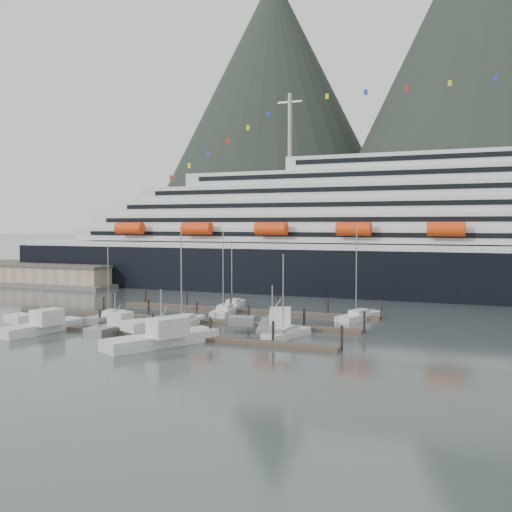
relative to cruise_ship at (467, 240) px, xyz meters
The scene contains 16 objects.
ground 63.76m from the cruise_ship, 118.66° to the right, with size 1600.00×1600.00×0.00m, color #404B4A.
cruise_ship is the anchor object (origin of this frame).
warehouse 103.31m from the cruise_ship, behind, with size 46.00×20.00×5.80m.
dock_near 74.63m from the cruise_ship, 118.31° to the right, with size 48.18×2.28×3.20m.
dock_mid 63.65m from the cruise_ship, 123.96° to the right, with size 48.18×2.28×3.20m.
dock_far 53.59m from the cruise_ship, 131.95° to the right, with size 48.18×2.28×3.20m.
sailboat_a 76.02m from the cruise_ship, 134.21° to the right, with size 3.73×8.06×12.62m.
sailboat_b 68.54m from the cruise_ship, 123.41° to the right, with size 4.64×11.52×14.91m.
sailboat_c 57.63m from the cruise_ship, 130.83° to the right, with size 4.32×10.15×14.73m.
sailboat_e 53.57m from the cruise_ship, 138.06° to the right, with size 4.66×10.40×13.15m.
sailboat_g 43.67m from the cruise_ship, 109.76° to the right, with size 5.84×11.03×15.74m.
sailboat_h 63.12m from the cruise_ship, 108.80° to the right, with size 4.51×9.12×11.82m.
trawler_a 87.76m from the cruise_ship, 128.12° to the right, with size 9.85×13.52×7.20m.
trawler_b 78.84m from the cruise_ship, 124.31° to the right, with size 7.47×9.80×6.21m.
trawler_c 78.09m from the cruise_ship, 115.35° to the right, with size 12.90×15.56×7.91m.
trawler_e 61.99m from the cruise_ship, 112.25° to the right, with size 9.79×12.09×7.49m.
Camera 1 is at (36.95, -80.13, 15.35)m, focal length 42.00 mm.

